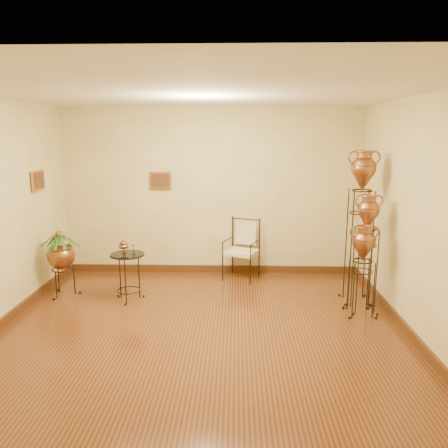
{
  "coord_description": "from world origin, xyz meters",
  "views": [
    {
      "loc": [
        0.43,
        -4.8,
        2.36
      ],
      "look_at": [
        0.25,
        1.3,
        1.1
      ],
      "focal_mm": 35.0,
      "sensor_mm": 36.0,
      "label": 1
    }
  ],
  "objects_px": {
    "amphora_tall": "(360,226)",
    "planter_urn": "(61,253)",
    "side_table": "(128,276)",
    "amphora_mid": "(366,253)",
    "armchair": "(241,250)"
  },
  "relations": [
    {
      "from": "amphora_tall",
      "to": "side_table",
      "type": "height_order",
      "value": "amphora_tall"
    },
    {
      "from": "amphora_tall",
      "to": "planter_urn",
      "type": "relative_size",
      "value": 1.88
    },
    {
      "from": "amphora_mid",
      "to": "side_table",
      "type": "relative_size",
      "value": 1.85
    },
    {
      "from": "armchair",
      "to": "planter_urn",
      "type": "bearing_deg",
      "value": -141.7
    },
    {
      "from": "planter_urn",
      "to": "armchair",
      "type": "distance_m",
      "value": 2.79
    },
    {
      "from": "amphora_mid",
      "to": "armchair",
      "type": "distance_m",
      "value": 2.11
    },
    {
      "from": "amphora_tall",
      "to": "planter_urn",
      "type": "xyz_separation_m",
      "value": [
        -4.3,
        0.13,
        -0.46
      ]
    },
    {
      "from": "amphora_tall",
      "to": "side_table",
      "type": "relative_size",
      "value": 2.49
    },
    {
      "from": "planter_urn",
      "to": "side_table",
      "type": "distance_m",
      "value": 1.07
    },
    {
      "from": "planter_urn",
      "to": "armchair",
      "type": "xyz_separation_m",
      "value": [
        2.66,
        0.84,
        -0.15
      ]
    },
    {
      "from": "amphora_tall",
      "to": "amphora_mid",
      "type": "height_order",
      "value": "amphora_tall"
    },
    {
      "from": "armchair",
      "to": "side_table",
      "type": "relative_size",
      "value": 1.13
    },
    {
      "from": "side_table",
      "to": "planter_urn",
      "type": "bearing_deg",
      "value": 170.87
    },
    {
      "from": "planter_urn",
      "to": "side_table",
      "type": "relative_size",
      "value": 1.33
    },
    {
      "from": "armchair",
      "to": "amphora_tall",
      "type": "bearing_deg",
      "value": -9.63
    }
  ]
}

